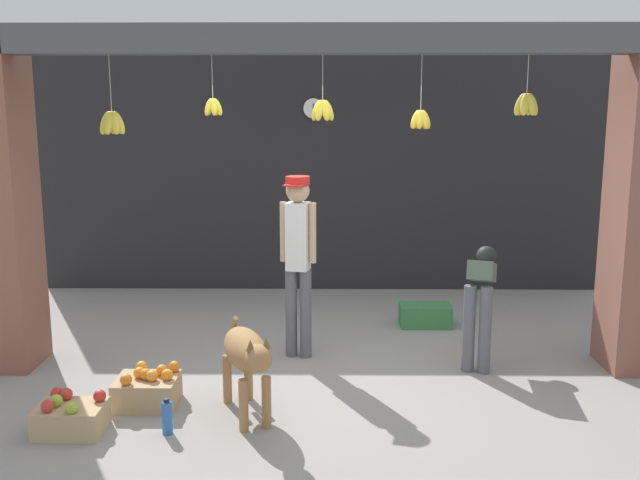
{
  "coord_description": "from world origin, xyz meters",
  "views": [
    {
      "loc": [
        0.07,
        -5.88,
        2.33
      ],
      "look_at": [
        0.0,
        0.46,
        1.13
      ],
      "focal_mm": 40.0,
      "sensor_mm": 36.0,
      "label": 1
    }
  ],
  "objects_px": {
    "fruit_crate_apples": "(70,417)",
    "produce_box_green": "(425,315)",
    "dog": "(247,354)",
    "fruit_crate_oranges": "(148,389)",
    "shopkeeper": "(298,251)",
    "worker_stooping": "(481,292)",
    "water_bottle": "(167,417)",
    "wall_clock": "(313,108)"
  },
  "relations": [
    {
      "from": "shopkeeper",
      "to": "fruit_crate_apples",
      "type": "xyz_separation_m",
      "value": [
        -1.59,
        -1.62,
        -0.89
      ]
    },
    {
      "from": "dog",
      "to": "fruit_crate_apples",
      "type": "distance_m",
      "value": 1.34
    },
    {
      "from": "worker_stooping",
      "to": "fruit_crate_apples",
      "type": "height_order",
      "value": "worker_stooping"
    },
    {
      "from": "wall_clock",
      "to": "fruit_crate_apples",
      "type": "bearing_deg",
      "value": -112.14
    },
    {
      "from": "dog",
      "to": "shopkeeper",
      "type": "distance_m",
      "value": 1.48
    },
    {
      "from": "dog",
      "to": "worker_stooping",
      "type": "relative_size",
      "value": 0.98
    },
    {
      "from": "shopkeeper",
      "to": "fruit_crate_apples",
      "type": "distance_m",
      "value": 2.44
    },
    {
      "from": "shopkeeper",
      "to": "worker_stooping",
      "type": "distance_m",
      "value": 1.7
    },
    {
      "from": "fruit_crate_apples",
      "to": "water_bottle",
      "type": "height_order",
      "value": "fruit_crate_apples"
    },
    {
      "from": "water_bottle",
      "to": "wall_clock",
      "type": "xyz_separation_m",
      "value": [
        0.97,
        4.13,
        2.18
      ]
    },
    {
      "from": "fruit_crate_apples",
      "to": "produce_box_green",
      "type": "xyz_separation_m",
      "value": [
        2.91,
        2.58,
        -0.0
      ]
    },
    {
      "from": "wall_clock",
      "to": "water_bottle",
      "type": "bearing_deg",
      "value": -103.24
    },
    {
      "from": "shopkeeper",
      "to": "worker_stooping",
      "type": "relative_size",
      "value": 1.67
    },
    {
      "from": "dog",
      "to": "water_bottle",
      "type": "distance_m",
      "value": 0.73
    },
    {
      "from": "dog",
      "to": "produce_box_green",
      "type": "height_order",
      "value": "dog"
    },
    {
      "from": "shopkeeper",
      "to": "fruit_crate_apples",
      "type": "bearing_deg",
      "value": 59.1
    },
    {
      "from": "produce_box_green",
      "to": "fruit_crate_oranges",
      "type": "bearing_deg",
      "value": -139.74
    },
    {
      "from": "worker_stooping",
      "to": "fruit_crate_oranges",
      "type": "relative_size",
      "value": 2.14
    },
    {
      "from": "water_bottle",
      "to": "fruit_crate_apples",
      "type": "bearing_deg",
      "value": 179.14
    },
    {
      "from": "fruit_crate_apples",
      "to": "produce_box_green",
      "type": "bearing_deg",
      "value": 41.62
    },
    {
      "from": "water_bottle",
      "to": "wall_clock",
      "type": "height_order",
      "value": "wall_clock"
    },
    {
      "from": "shopkeeper",
      "to": "produce_box_green",
      "type": "relative_size",
      "value": 3.14
    },
    {
      "from": "shopkeeper",
      "to": "water_bottle",
      "type": "height_order",
      "value": "shopkeeper"
    },
    {
      "from": "fruit_crate_oranges",
      "to": "dog",
      "type": "bearing_deg",
      "value": -14.73
    },
    {
      "from": "dog",
      "to": "fruit_crate_apples",
      "type": "xyz_separation_m",
      "value": [
        -1.25,
        -0.28,
        -0.38
      ]
    },
    {
      "from": "worker_stooping",
      "to": "wall_clock",
      "type": "distance_m",
      "value": 3.5
    },
    {
      "from": "produce_box_green",
      "to": "fruit_crate_apples",
      "type": "bearing_deg",
      "value": -138.38
    },
    {
      "from": "fruit_crate_apples",
      "to": "water_bottle",
      "type": "distance_m",
      "value": 0.7
    },
    {
      "from": "fruit_crate_oranges",
      "to": "fruit_crate_apples",
      "type": "distance_m",
      "value": 0.66
    },
    {
      "from": "worker_stooping",
      "to": "produce_box_green",
      "type": "distance_m",
      "value": 1.32
    },
    {
      "from": "dog",
      "to": "wall_clock",
      "type": "distance_m",
      "value": 4.27
    },
    {
      "from": "fruit_crate_apples",
      "to": "wall_clock",
      "type": "height_order",
      "value": "wall_clock"
    },
    {
      "from": "fruit_crate_apples",
      "to": "produce_box_green",
      "type": "height_order",
      "value": "fruit_crate_apples"
    },
    {
      "from": "shopkeeper",
      "to": "fruit_crate_oranges",
      "type": "distance_m",
      "value": 1.84
    },
    {
      "from": "fruit_crate_apples",
      "to": "wall_clock",
      "type": "xyz_separation_m",
      "value": [
        1.68,
        4.12,
        2.18
      ]
    },
    {
      "from": "shopkeeper",
      "to": "produce_box_green",
      "type": "height_order",
      "value": "shopkeeper"
    },
    {
      "from": "wall_clock",
      "to": "fruit_crate_oranges",
      "type": "bearing_deg",
      "value": -108.85
    },
    {
      "from": "dog",
      "to": "worker_stooping",
      "type": "distance_m",
      "value": 2.31
    },
    {
      "from": "produce_box_green",
      "to": "worker_stooping",
      "type": "bearing_deg",
      "value": -73.82
    },
    {
      "from": "worker_stooping",
      "to": "wall_clock",
      "type": "bearing_deg",
      "value": 137.81
    },
    {
      "from": "dog",
      "to": "worker_stooping",
      "type": "bearing_deg",
      "value": 100.03
    },
    {
      "from": "worker_stooping",
      "to": "dog",
      "type": "bearing_deg",
      "value": -132.11
    }
  ]
}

